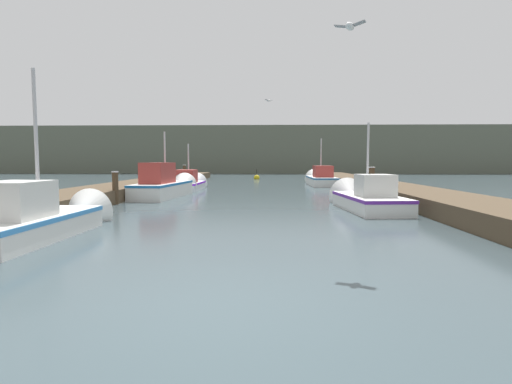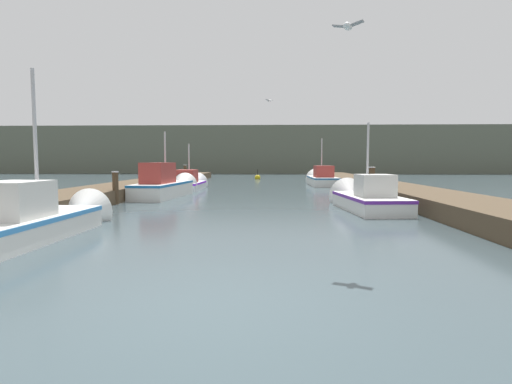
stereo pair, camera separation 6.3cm
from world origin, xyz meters
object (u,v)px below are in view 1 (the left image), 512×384
at_px(fishing_boat_0, 44,218).
at_px(channel_buoy, 257,178).
at_px(fishing_boat_2, 167,185).
at_px(fishing_boat_3, 190,183).
at_px(seagull_lead, 350,26).
at_px(mooring_piling_1, 371,182).
at_px(fishing_boat_1, 364,198).
at_px(mooring_piling_0, 331,175).
at_px(fishing_boat_4, 320,179).
at_px(mooring_piling_2, 185,174).
at_px(mooring_piling_3, 115,188).
at_px(seagull_1, 269,101).

relative_size(fishing_boat_0, channel_buoy, 4.58).
height_order(fishing_boat_0, fishing_boat_2, fishing_boat_0).
xyz_separation_m(fishing_boat_3, seagull_lead, (6.17, -16.61, 3.70)).
bearing_deg(channel_buoy, mooring_piling_1, -72.65).
xyz_separation_m(fishing_boat_3, mooring_piling_1, (9.44, -5.60, 0.36)).
distance_m(fishing_boat_1, fishing_boat_2, 9.55).
relative_size(mooring_piling_0, channel_buoy, 1.25).
distance_m(fishing_boat_4, channel_buoy, 9.50).
xyz_separation_m(fishing_boat_2, fishing_boat_3, (0.15, 4.92, -0.16)).
height_order(mooring_piling_2, channel_buoy, mooring_piling_2).
bearing_deg(channel_buoy, mooring_piling_3, -102.80).
bearing_deg(mooring_piling_0, seagull_lead, -98.20).
bearing_deg(fishing_boat_2, fishing_boat_1, -24.77).
xyz_separation_m(fishing_boat_1, fishing_boat_2, (-8.31, 4.70, 0.16)).
bearing_deg(fishing_boat_2, mooring_piling_3, -101.96).
bearing_deg(fishing_boat_0, mooring_piling_1, 44.90).
distance_m(fishing_boat_4, seagull_lead, 21.76).
xyz_separation_m(fishing_boat_1, mooring_piling_1, (1.28, 4.02, 0.35)).
height_order(mooring_piling_0, mooring_piling_3, mooring_piling_0).
bearing_deg(fishing_boat_2, fishing_boat_4, 53.12).
distance_m(fishing_boat_1, channel_buoy, 23.01).
xyz_separation_m(mooring_piling_1, seagull_1, (-4.68, 6.11, 4.60)).
relative_size(fishing_boat_3, channel_buoy, 4.60).
bearing_deg(seagull_1, fishing_boat_0, 27.15).
distance_m(fishing_boat_0, seagull_lead, 7.64).
distance_m(fishing_boat_0, mooring_piling_1, 13.61).
relative_size(mooring_piling_1, seagull_lead, 2.64).
distance_m(mooring_piling_2, channel_buoy, 9.58).
bearing_deg(fishing_boat_0, fishing_boat_4, 66.97).
height_order(mooring_piling_2, seagull_lead, seagull_lead).
bearing_deg(mooring_piling_3, fishing_boat_4, 53.94).
height_order(mooring_piling_0, channel_buoy, mooring_piling_0).
relative_size(fishing_boat_3, mooring_piling_3, 3.68).
distance_m(fishing_boat_1, seagull_lead, 8.15).
height_order(fishing_boat_0, mooring_piling_0, fishing_boat_0).
distance_m(fishing_boat_1, mooring_piling_3, 9.46).
relative_size(fishing_boat_4, mooring_piling_0, 4.77).
bearing_deg(fishing_boat_2, mooring_piling_2, 101.71).
bearing_deg(fishing_boat_0, seagull_1, 72.74).
relative_size(fishing_boat_1, fishing_boat_3, 1.01).
distance_m(fishing_boat_4, seagull_1, 7.42).
bearing_deg(mooring_piling_1, fishing_boat_1, -107.59).
relative_size(fishing_boat_4, mooring_piling_1, 4.31).
bearing_deg(seagull_lead, seagull_1, -58.39).
height_order(mooring_piling_2, mooring_piling_3, mooring_piling_2).
distance_m(fishing_boat_2, fishing_boat_3, 4.92).
xyz_separation_m(fishing_boat_0, seagull_lead, (6.53, -1.56, 3.66)).
height_order(fishing_boat_4, seagull_lead, seagull_lead).
distance_m(fishing_boat_0, mooring_piling_0, 24.04).
height_order(fishing_boat_2, mooring_piling_1, fishing_boat_2).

